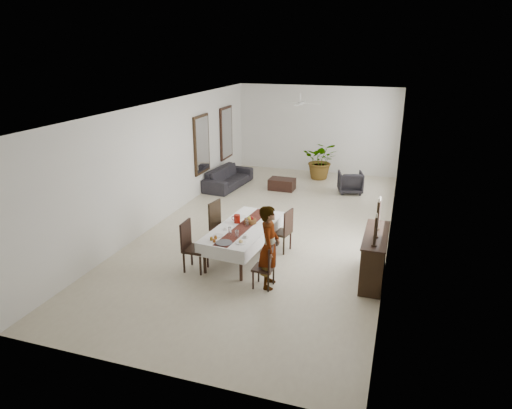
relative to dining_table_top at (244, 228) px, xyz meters
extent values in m
cube|color=beige|center=(0.10, 1.86, -0.69)|extent=(6.00, 12.00, 0.00)
cube|color=white|center=(0.10, 1.86, 2.51)|extent=(6.00, 12.00, 0.02)
cube|color=white|center=(0.10, 7.86, 0.91)|extent=(6.00, 0.02, 3.20)
cube|color=white|center=(0.10, -4.14, 0.91)|extent=(6.00, 0.02, 3.20)
cube|color=white|center=(-2.90, 1.86, 0.91)|extent=(0.02, 12.00, 3.20)
cube|color=white|center=(3.10, 1.86, 0.91)|extent=(0.02, 12.00, 3.20)
cube|color=black|center=(0.00, 0.00, 0.00)|extent=(1.14, 2.36, 0.05)
cylinder|color=black|center=(-0.51, -1.05, -0.36)|extent=(0.07, 0.07, 0.67)
cylinder|color=black|center=(0.33, -1.12, -0.36)|extent=(0.07, 0.07, 0.67)
cylinder|color=black|center=(-0.33, 1.12, -0.36)|extent=(0.07, 0.07, 0.67)
cylinder|color=black|center=(0.51, 1.05, -0.36)|extent=(0.07, 0.07, 0.67)
cube|color=white|center=(0.00, 0.00, 0.03)|extent=(1.33, 2.55, 0.01)
cube|color=white|center=(-0.56, 0.05, -0.11)|extent=(0.22, 2.45, 0.29)
cube|color=white|center=(0.56, -0.05, -0.11)|extent=(0.22, 2.45, 0.29)
cube|color=silver|center=(-0.10, -1.22, -0.11)|extent=(1.12, 0.10, 0.29)
cube|color=white|center=(0.10, 1.22, -0.11)|extent=(1.12, 0.10, 0.29)
cube|color=#5C231A|center=(0.00, 0.00, 0.04)|extent=(0.53, 2.40, 0.00)
cylinder|color=maroon|center=(-0.23, 0.16, 0.13)|extent=(0.15, 0.15, 0.19)
torus|color=maroon|center=(-0.31, 0.17, 0.13)|extent=(0.12, 0.03, 0.11)
cylinder|color=white|center=(0.06, -0.63, 0.12)|extent=(0.07, 0.07, 0.16)
cylinder|color=white|center=(-0.14, -0.51, 0.12)|extent=(0.07, 0.07, 0.16)
cylinder|color=white|center=(0.05, 0.04, 0.12)|extent=(0.07, 0.07, 0.16)
cylinder|color=silver|center=(0.24, -0.59, 0.06)|extent=(0.09, 0.09, 0.06)
cylinder|color=silver|center=(0.24, -0.59, 0.04)|extent=(0.14, 0.14, 0.01)
cylinder|color=white|center=(-0.31, -0.31, 0.06)|extent=(0.09, 0.09, 0.06)
cylinder|color=white|center=(-0.31, -0.31, 0.04)|extent=(0.14, 0.14, 0.01)
cylinder|color=white|center=(0.24, -0.88, 0.04)|extent=(0.23, 0.23, 0.01)
sphere|color=#D9B469|center=(0.24, -0.88, 0.07)|extent=(0.09, 0.09, 0.09)
cylinder|color=silver|center=(-0.34, -0.69, 0.04)|extent=(0.23, 0.23, 0.01)
cylinder|color=white|center=(-0.26, 0.55, 0.04)|extent=(0.23, 0.23, 0.01)
cylinder|color=#45454B|center=(-0.08, -1.00, 0.04)|extent=(0.34, 0.34, 0.02)
cylinder|color=#954A15|center=(-0.30, -1.01, 0.07)|extent=(0.06, 0.06, 0.07)
cylinder|color=brown|center=(-0.39, -0.94, 0.07)|extent=(0.06, 0.06, 0.07)
cylinder|color=brown|center=(-0.33, -0.85, 0.07)|extent=(0.06, 0.06, 0.07)
cylinder|color=brown|center=(0.07, 0.23, 0.08)|extent=(0.29, 0.29, 0.10)
sphere|color=maroon|center=(0.10, 0.25, 0.15)|extent=(0.09, 0.09, 0.09)
sphere|color=olive|center=(0.03, 0.27, 0.15)|extent=(0.08, 0.08, 0.08)
sphere|color=gold|center=(0.06, 0.19, 0.15)|extent=(0.08, 0.08, 0.08)
cube|color=black|center=(0.84, -1.22, -0.28)|extent=(0.40, 0.40, 0.04)
cylinder|color=black|center=(0.99, -1.38, -0.50)|extent=(0.04, 0.04, 0.39)
cylinder|color=black|center=(1.00, -1.07, -0.50)|extent=(0.04, 0.04, 0.39)
cylinder|color=black|center=(0.67, -1.37, -0.50)|extent=(0.04, 0.04, 0.39)
cylinder|color=black|center=(0.68, -1.05, -0.50)|extent=(0.04, 0.04, 0.39)
cube|color=black|center=(1.01, -1.23, -0.02)|extent=(0.05, 0.39, 0.50)
cube|color=black|center=(0.71, 0.54, -0.24)|extent=(0.51, 0.51, 0.05)
cylinder|color=black|center=(0.84, 0.33, -0.48)|extent=(0.05, 0.05, 0.43)
cylinder|color=black|center=(0.92, 0.68, -0.48)|extent=(0.05, 0.05, 0.43)
cylinder|color=black|center=(0.50, 0.40, -0.48)|extent=(0.05, 0.05, 0.43)
cylinder|color=black|center=(0.57, 0.75, -0.48)|extent=(0.05, 0.05, 0.43)
cube|color=black|center=(0.90, 0.50, 0.06)|extent=(0.13, 0.43, 0.55)
cube|color=black|center=(-0.75, -0.98, -0.21)|extent=(0.47, 0.47, 0.05)
cylinder|color=black|center=(-0.94, -0.79, -0.46)|extent=(0.05, 0.05, 0.46)
cylinder|color=black|center=(-0.94, -1.17, -0.46)|extent=(0.05, 0.05, 0.46)
cylinder|color=black|center=(-0.56, -0.78, -0.46)|extent=(0.05, 0.05, 0.46)
cylinder|color=black|center=(-0.56, -1.16, -0.46)|extent=(0.05, 0.05, 0.46)
cube|color=black|center=(-0.96, -0.98, 0.11)|extent=(0.05, 0.46, 0.59)
cube|color=black|center=(-0.62, 0.25, -0.19)|extent=(0.56, 0.56, 0.05)
cylinder|color=black|center=(-0.78, 0.48, -0.45)|extent=(0.06, 0.06, 0.48)
cylinder|color=black|center=(-0.84, 0.09, -0.45)|extent=(0.06, 0.06, 0.48)
cylinder|color=black|center=(-0.39, 0.41, -0.45)|extent=(0.06, 0.06, 0.48)
cylinder|color=black|center=(-0.46, 0.02, -0.45)|extent=(0.06, 0.06, 0.48)
cube|color=black|center=(-0.83, 0.29, 0.14)|extent=(0.13, 0.48, 0.61)
imported|color=#989AA1|center=(0.93, -1.14, 0.16)|extent=(0.50, 0.68, 1.69)
cube|color=black|center=(2.88, -0.21, -0.21)|extent=(0.43, 1.61, 0.97)
cube|color=black|center=(2.88, -0.21, 0.29)|extent=(0.47, 1.67, 0.03)
cylinder|color=black|center=(2.88, -0.80, 0.32)|extent=(0.11, 0.11, 0.03)
cylinder|color=black|center=(2.88, -0.80, 0.61)|extent=(0.05, 0.05, 0.54)
cylinder|color=silver|center=(2.88, -0.80, 0.92)|extent=(0.04, 0.04, 0.09)
cylinder|color=black|center=(2.88, -0.37, 0.32)|extent=(0.11, 0.11, 0.03)
cylinder|color=black|center=(2.88, -0.37, 0.69)|extent=(0.05, 0.05, 0.70)
cylinder|color=white|center=(2.88, -0.37, 1.08)|extent=(0.04, 0.04, 0.09)
cylinder|color=black|center=(2.88, 0.06, 0.32)|extent=(0.11, 0.11, 0.03)
cylinder|color=black|center=(2.88, 0.06, 0.63)|extent=(0.05, 0.05, 0.59)
cylinder|color=white|center=(2.88, 0.06, 0.97)|extent=(0.04, 0.04, 0.09)
imported|color=#252227|center=(-2.33, 4.96, -0.37)|extent=(1.09, 2.29, 0.65)
imported|color=#262328|center=(1.70, 5.56, -0.34)|extent=(0.93, 0.94, 0.70)
cube|color=black|center=(-0.50, 5.18, -0.50)|extent=(0.85, 0.58, 0.37)
imported|color=#235120|center=(0.48, 6.91, -0.01)|extent=(1.27, 1.12, 1.36)
cube|color=black|center=(-2.86, 4.06, 0.91)|extent=(0.06, 1.05, 1.85)
cube|color=silver|center=(-2.82, 4.06, 0.91)|extent=(0.01, 0.90, 1.70)
cube|color=black|center=(-2.86, 6.16, 0.91)|extent=(0.06, 1.05, 1.85)
cube|color=silver|center=(-2.82, 6.16, 0.91)|extent=(0.01, 0.90, 1.70)
cylinder|color=white|center=(0.10, 4.86, 2.41)|extent=(0.04, 0.04, 0.20)
cylinder|color=silver|center=(0.10, 4.86, 2.21)|extent=(0.16, 0.16, 0.08)
cube|color=white|center=(0.10, 5.21, 2.21)|extent=(0.10, 0.55, 0.01)
cube|color=white|center=(0.10, 4.51, 2.21)|extent=(0.10, 0.55, 0.01)
cube|color=white|center=(0.45, 4.86, 2.21)|extent=(0.55, 0.10, 0.01)
cube|color=silver|center=(-0.25, 4.86, 2.21)|extent=(0.55, 0.10, 0.01)
camera|label=1|loc=(3.21, -8.93, 3.87)|focal=32.00mm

